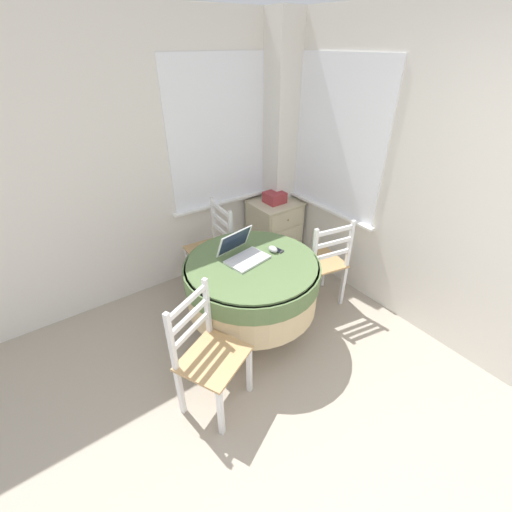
{
  "coord_description": "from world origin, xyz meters",
  "views": [
    {
      "loc": [
        -0.76,
        -0.08,
        2.28
      ],
      "look_at": [
        0.73,
        1.97,
        0.67
      ],
      "focal_mm": 24.0,
      "sensor_mm": 36.0,
      "label": 1
    }
  ],
  "objects_px": {
    "laptop": "(243,253)",
    "storage_box": "(275,197)",
    "dining_chair_near_right_window": "(322,264)",
    "dining_chair_camera_near": "(208,355)",
    "computer_mouse": "(273,249)",
    "cell_phone": "(277,250)",
    "round_dining_table": "(252,281)",
    "dining_chair_near_back_window": "(212,250)",
    "corner_cabinet": "(274,230)"
  },
  "relations": [
    {
      "from": "dining_chair_near_right_window",
      "to": "dining_chair_camera_near",
      "type": "relative_size",
      "value": 1.0
    },
    {
      "from": "dining_chair_near_right_window",
      "to": "corner_cabinet",
      "type": "relative_size",
      "value": 1.31
    },
    {
      "from": "laptop",
      "to": "cell_phone",
      "type": "height_order",
      "value": "laptop"
    },
    {
      "from": "computer_mouse",
      "to": "dining_chair_near_right_window",
      "type": "height_order",
      "value": "dining_chair_near_right_window"
    },
    {
      "from": "dining_chair_near_right_window",
      "to": "corner_cabinet",
      "type": "distance_m",
      "value": 0.99
    },
    {
      "from": "cell_phone",
      "to": "dining_chair_camera_near",
      "type": "relative_size",
      "value": 0.14
    },
    {
      "from": "computer_mouse",
      "to": "storage_box",
      "type": "bearing_deg",
      "value": 50.63
    },
    {
      "from": "cell_phone",
      "to": "corner_cabinet",
      "type": "relative_size",
      "value": 0.18
    },
    {
      "from": "laptop",
      "to": "computer_mouse",
      "type": "bearing_deg",
      "value": -14.63
    },
    {
      "from": "round_dining_table",
      "to": "corner_cabinet",
      "type": "height_order",
      "value": "round_dining_table"
    },
    {
      "from": "computer_mouse",
      "to": "cell_phone",
      "type": "relative_size",
      "value": 0.75
    },
    {
      "from": "laptop",
      "to": "storage_box",
      "type": "bearing_deg",
      "value": 39.3
    },
    {
      "from": "dining_chair_near_back_window",
      "to": "storage_box",
      "type": "distance_m",
      "value": 0.96
    },
    {
      "from": "laptop",
      "to": "cell_phone",
      "type": "distance_m",
      "value": 0.32
    },
    {
      "from": "computer_mouse",
      "to": "corner_cabinet",
      "type": "relative_size",
      "value": 0.13
    },
    {
      "from": "cell_phone",
      "to": "dining_chair_near_right_window",
      "type": "bearing_deg",
      "value": -10.37
    },
    {
      "from": "dining_chair_camera_near",
      "to": "corner_cabinet",
      "type": "height_order",
      "value": "dining_chair_camera_near"
    },
    {
      "from": "round_dining_table",
      "to": "cell_phone",
      "type": "bearing_deg",
      "value": 5.06
    },
    {
      "from": "laptop",
      "to": "corner_cabinet",
      "type": "distance_m",
      "value": 1.35
    },
    {
      "from": "corner_cabinet",
      "to": "storage_box",
      "type": "relative_size",
      "value": 3.44
    },
    {
      "from": "laptop",
      "to": "computer_mouse",
      "type": "height_order",
      "value": "laptop"
    },
    {
      "from": "round_dining_table",
      "to": "laptop",
      "type": "distance_m",
      "value": 0.26
    },
    {
      "from": "round_dining_table",
      "to": "dining_chair_near_back_window",
      "type": "height_order",
      "value": "dining_chair_near_back_window"
    },
    {
      "from": "computer_mouse",
      "to": "dining_chair_near_back_window",
      "type": "height_order",
      "value": "dining_chair_near_back_window"
    },
    {
      "from": "computer_mouse",
      "to": "corner_cabinet",
      "type": "xyz_separation_m",
      "value": [
        0.73,
        0.88,
        -0.41
      ]
    },
    {
      "from": "laptop",
      "to": "storage_box",
      "type": "distance_m",
      "value": 1.26
    },
    {
      "from": "round_dining_table",
      "to": "storage_box",
      "type": "distance_m",
      "value": 1.33
    },
    {
      "from": "round_dining_table",
      "to": "dining_chair_near_right_window",
      "type": "distance_m",
      "value": 0.79
    },
    {
      "from": "computer_mouse",
      "to": "laptop",
      "type": "bearing_deg",
      "value": 165.37
    },
    {
      "from": "round_dining_table",
      "to": "computer_mouse",
      "type": "height_order",
      "value": "computer_mouse"
    },
    {
      "from": "round_dining_table",
      "to": "corner_cabinet",
      "type": "distance_m",
      "value": 1.34
    },
    {
      "from": "round_dining_table",
      "to": "laptop",
      "type": "height_order",
      "value": "laptop"
    },
    {
      "from": "cell_phone",
      "to": "dining_chair_near_back_window",
      "type": "relative_size",
      "value": 0.14
    },
    {
      "from": "laptop",
      "to": "dining_chair_camera_near",
      "type": "xyz_separation_m",
      "value": [
        -0.63,
        -0.51,
        -0.34
      ]
    },
    {
      "from": "storage_box",
      "to": "round_dining_table",
      "type": "bearing_deg",
      "value": -136.78
    },
    {
      "from": "cell_phone",
      "to": "corner_cabinet",
      "type": "height_order",
      "value": "cell_phone"
    },
    {
      "from": "dining_chair_near_right_window",
      "to": "dining_chair_camera_near",
      "type": "height_order",
      "value": "same"
    },
    {
      "from": "corner_cabinet",
      "to": "round_dining_table",
      "type": "bearing_deg",
      "value": -136.94
    },
    {
      "from": "laptop",
      "to": "dining_chair_near_back_window",
      "type": "relative_size",
      "value": 0.41
    },
    {
      "from": "dining_chair_camera_near",
      "to": "corner_cabinet",
      "type": "distance_m",
      "value": 2.09
    },
    {
      "from": "dining_chair_camera_near",
      "to": "storage_box",
      "type": "relative_size",
      "value": 4.49
    },
    {
      "from": "computer_mouse",
      "to": "cell_phone",
      "type": "height_order",
      "value": "computer_mouse"
    },
    {
      "from": "round_dining_table",
      "to": "dining_chair_near_back_window",
      "type": "bearing_deg",
      "value": 85.95
    },
    {
      "from": "dining_chair_near_back_window",
      "to": "dining_chair_camera_near",
      "type": "xyz_separation_m",
      "value": [
        -0.72,
        -1.19,
        0.0
      ]
    },
    {
      "from": "cell_phone",
      "to": "storage_box",
      "type": "distance_m",
      "value": 1.1
    },
    {
      "from": "cell_phone",
      "to": "dining_chair_camera_near",
      "type": "bearing_deg",
      "value": -155.03
    },
    {
      "from": "laptop",
      "to": "dining_chair_near_back_window",
      "type": "xyz_separation_m",
      "value": [
        0.08,
        0.69,
        -0.34
      ]
    },
    {
      "from": "dining_chair_near_back_window",
      "to": "corner_cabinet",
      "type": "distance_m",
      "value": 0.92
    },
    {
      "from": "laptop",
      "to": "computer_mouse",
      "type": "relative_size",
      "value": 4.03
    },
    {
      "from": "dining_chair_near_back_window",
      "to": "storage_box",
      "type": "height_order",
      "value": "dining_chair_near_back_window"
    }
  ]
}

